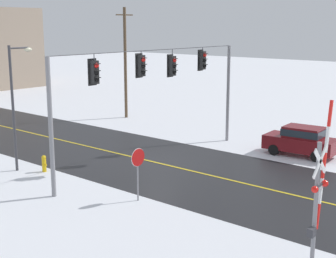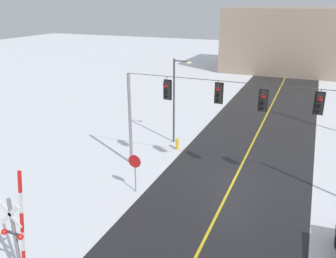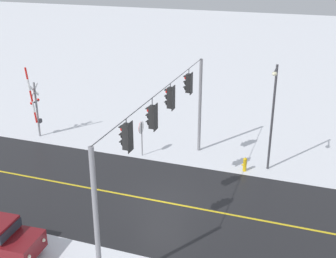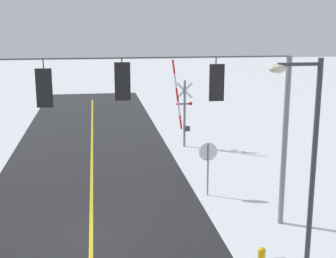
{
  "view_description": "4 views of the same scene",
  "coord_description": "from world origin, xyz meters",
  "px_view_note": "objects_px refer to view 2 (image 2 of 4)",
  "views": [
    {
      "loc": [
        -19.63,
        -17.22,
        7.52
      ],
      "look_at": [
        -1.4,
        -1.95,
        2.42
      ],
      "focal_mm": 52.32,
      "sensor_mm": 36.0,
      "label": 1
    },
    {
      "loc": [
        3.64,
        -19.07,
        10.44
      ],
      "look_at": [
        -4.01,
        -0.72,
        3.15
      ],
      "focal_mm": 37.54,
      "sensor_mm": 36.0,
      "label": 2
    },
    {
      "loc": [
        18.99,
        7.04,
        12.36
      ],
      "look_at": [
        -2.73,
        -0.67,
        3.06
      ],
      "focal_mm": 47.15,
      "sensor_mm": 36.0,
      "label": 3
    },
    {
      "loc": [
        -0.33,
        15.64,
        7.36
      ],
      "look_at": [
        -3.07,
        -2.07,
        3.28
      ],
      "focal_mm": 50.55,
      "sensor_mm": 36.0,
      "label": 4
    }
  ],
  "objects_px": {
    "railroad_crossing": "(17,239)",
    "streetlamp_near": "(177,94)",
    "stop_sign": "(135,165)",
    "fire_hydrant": "(177,143)"
  },
  "relations": [
    {
      "from": "railroad_crossing",
      "to": "streetlamp_near",
      "type": "relative_size",
      "value": 0.8
    },
    {
      "from": "stop_sign",
      "to": "railroad_crossing",
      "type": "height_order",
      "value": "railroad_crossing"
    },
    {
      "from": "railroad_crossing",
      "to": "fire_hydrant",
      "type": "distance_m",
      "value": 15.04
    },
    {
      "from": "railroad_crossing",
      "to": "fire_hydrant",
      "type": "height_order",
      "value": "railroad_crossing"
    },
    {
      "from": "streetlamp_near",
      "to": "fire_hydrant",
      "type": "bearing_deg",
      "value": -65.82
    },
    {
      "from": "railroad_crossing",
      "to": "streetlamp_near",
      "type": "xyz_separation_m",
      "value": [
        -0.14,
        16.2,
        1.56
      ]
    },
    {
      "from": "railroad_crossing",
      "to": "fire_hydrant",
      "type": "relative_size",
      "value": 5.93
    },
    {
      "from": "streetlamp_near",
      "to": "fire_hydrant",
      "type": "relative_size",
      "value": 7.39
    },
    {
      "from": "railroad_crossing",
      "to": "streetlamp_near",
      "type": "height_order",
      "value": "streetlamp_near"
    },
    {
      "from": "stop_sign",
      "to": "fire_hydrant",
      "type": "xyz_separation_m",
      "value": [
        -0.03,
        6.71,
        -1.25
      ]
    }
  ]
}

